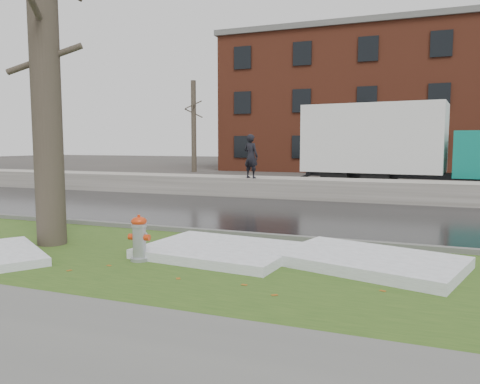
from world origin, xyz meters
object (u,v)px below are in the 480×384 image
(box_truck, at_px, (402,145))
(worker, at_px, (251,156))
(tree, at_px, (45,63))
(fire_hydrant, at_px, (139,236))

(box_truck, xyz_separation_m, worker, (-5.12, -4.75, -0.40))
(tree, relative_size, worker, 4.30)
(fire_hydrant, relative_size, worker, 0.49)
(box_truck, height_order, worker, box_truck)
(fire_hydrant, height_order, worker, worker)
(box_truck, bearing_deg, fire_hydrant, -98.19)
(tree, xyz_separation_m, worker, (0.89, 9.18, -2.01))
(tree, bearing_deg, worker, 84.44)
(tree, height_order, worker, tree)
(fire_hydrant, distance_m, tree, 3.96)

